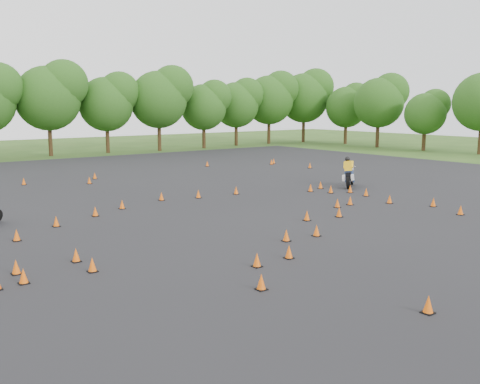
{
  "coord_description": "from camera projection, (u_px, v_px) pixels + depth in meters",
  "views": [
    {
      "loc": [
        -15.0,
        -15.91,
        5.27
      ],
      "look_at": [
        0.0,
        4.0,
        1.2
      ],
      "focal_mm": 40.0,
      "sensor_mm": 36.0,
      "label": 1
    }
  ],
  "objects": [
    {
      "name": "traffic_cones",
      "position": [
        215.0,
        207.0,
        26.66
      ],
      "size": [
        36.61,
        33.15,
        0.45
      ],
      "color": "#EC5C09",
      "rests_on": "asphalt_pad"
    },
    {
      "name": "ground",
      "position": [
        298.0,
        233.0,
        22.29
      ],
      "size": [
        140.0,
        140.0,
        0.0
      ],
      "primitive_type": "plane",
      "color": "#2D5119",
      "rests_on": "ground"
    },
    {
      "name": "asphalt_pad",
      "position": [
        216.0,
        210.0,
        27.02
      ],
      "size": [
        62.0,
        62.0,
        0.0
      ],
      "primitive_type": "plane",
      "color": "black",
      "rests_on": "ground"
    },
    {
      "name": "treeline",
      "position": [
        91.0,
        111.0,
        52.22
      ],
      "size": [
        86.6,
        32.52,
        10.86
      ],
      "color": "#254E16",
      "rests_on": "ground"
    },
    {
      "name": "rider_yellow",
      "position": [
        351.0,
        172.0,
        34.56
      ],
      "size": [
        2.56,
        2.18,
        2.0
      ],
      "primitive_type": null,
      "rotation": [
        0.0,
        0.0,
        0.64
      ],
      "color": "yellow",
      "rests_on": "ground"
    }
  ]
}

